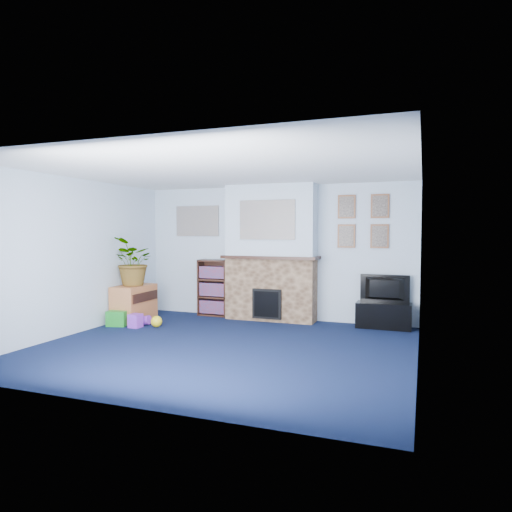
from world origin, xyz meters
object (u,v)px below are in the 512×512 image
at_px(tv_stand, 384,314).
at_px(bookshelf, 214,289).
at_px(television, 384,289).
at_px(sideboard, 134,301).

bearing_deg(tv_stand, bookshelf, 178.58).
bearing_deg(tv_stand, television, 90.00).
distance_m(tv_stand, television, 0.42).
relative_size(bookshelf, sideboard, 1.29).
xyz_separation_m(bookshelf, sideboard, (-1.10, -0.97, -0.15)).
bearing_deg(sideboard, television, 12.31).
distance_m(tv_stand, bookshelf, 3.10).
distance_m(television, bookshelf, 3.09).
relative_size(tv_stand, bookshelf, 0.83).
bearing_deg(bookshelf, tv_stand, -1.42).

